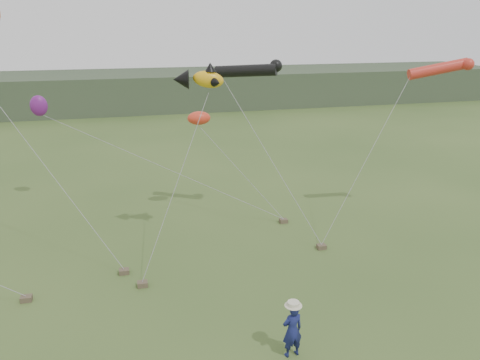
% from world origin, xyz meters
% --- Properties ---
extents(ground, '(120.00, 120.00, 0.00)m').
position_xyz_m(ground, '(0.00, 0.00, 0.00)').
color(ground, '#385123').
rests_on(ground, ground).
extents(headland, '(90.00, 13.00, 4.00)m').
position_xyz_m(headland, '(-3.11, 44.69, 1.92)').
color(headland, '#2D3D28').
rests_on(headland, ground).
extents(festival_attendant, '(0.70, 0.51, 1.77)m').
position_xyz_m(festival_attendant, '(1.77, -1.04, 0.88)').
color(festival_attendant, navy).
rests_on(festival_attendant, ground).
extents(sandbag_anchors, '(12.40, 4.67, 0.20)m').
position_xyz_m(sandbag_anchors, '(-0.33, 5.37, 0.10)').
color(sandbag_anchors, brown).
rests_on(sandbag_anchors, ground).
extents(fish_kite, '(2.10, 1.38, 1.06)m').
position_xyz_m(fish_kite, '(0.36, 6.41, 7.46)').
color(fish_kite, gold).
rests_on(fish_kite, ground).
extents(tube_kites, '(11.35, 3.81, 1.00)m').
position_xyz_m(tube_kites, '(7.02, 7.94, 7.55)').
color(tube_kites, black).
rests_on(tube_kites, ground).
extents(misc_kites, '(8.70, 4.06, 1.22)m').
position_xyz_m(misc_kites, '(-3.10, 12.00, 5.35)').
color(misc_kites, red).
rests_on(misc_kites, ground).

